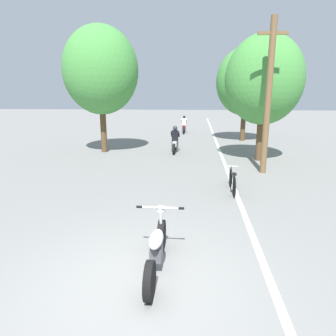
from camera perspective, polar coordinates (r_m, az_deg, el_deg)
ground_plane at (r=5.30m, az=-5.97°, el=-21.28°), size 120.00×120.00×0.00m
lane_stripe_edge at (r=17.02m, az=9.82°, el=3.27°), size 0.14×48.00×0.01m
utility_pole at (r=12.26m, az=18.57°, el=12.86°), size 1.10×0.24×5.82m
roadside_tree_right_near at (r=14.69m, az=17.82°, el=15.68°), size 3.50×3.15×5.72m
roadside_tree_right_far at (r=21.03m, az=14.55°, el=15.62°), size 3.83×3.45×6.10m
roadside_tree_left at (r=16.61m, az=-12.73°, el=17.62°), size 3.91×3.52×6.52m
motorcycle_foreground at (r=5.46m, az=-2.18°, el=-14.99°), size 0.91×2.14×0.99m
motorcycle_rider_lead at (r=16.36m, az=1.35°, el=4.97°), size 0.50×2.08×1.43m
motorcycle_rider_far at (r=24.78m, az=3.08°, el=7.90°), size 0.50×2.10×1.40m
bicycle_parked at (r=9.81m, az=12.18°, el=-2.49°), size 0.44×1.66×0.74m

